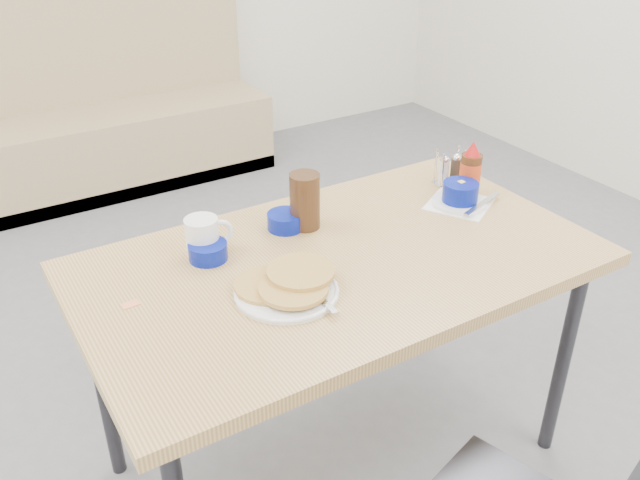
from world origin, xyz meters
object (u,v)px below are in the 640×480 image
condiment_caddy (449,171)px  syrup_bottle (470,171)px  pancake_plate (287,287)px  grits_setting (460,195)px  booth_bench (100,125)px  coffee_mug (204,235)px  amber_tumbler (305,201)px  creamer_bowl (208,251)px  butter_bowl (285,221)px  dining_table (339,277)px

condiment_caddy → syrup_bottle: (0.00, -0.09, 0.03)m
pancake_plate → grits_setting: (0.70, 0.15, 0.01)m
syrup_bottle → booth_bench: bearing=103.4°
coffee_mug → condiment_caddy: size_ratio=1.13×
pancake_plate → amber_tumbler: 0.36m
creamer_bowl → amber_tumbler: (0.32, 0.02, 0.06)m
booth_bench → condiment_caddy: bearing=-76.2°
coffee_mug → creamer_bowl: bearing=-99.9°
condiment_caddy → creamer_bowl: bearing=-169.0°
condiment_caddy → grits_setting: bearing=-110.0°
booth_bench → butter_bowl: booth_bench is taller
booth_bench → condiment_caddy: (0.57, -2.32, 0.45)m
dining_table → coffee_mug: size_ratio=10.38×
pancake_plate → syrup_bottle: 0.81m
pancake_plate → amber_tumbler: amber_tumbler is taller
grits_setting → syrup_bottle: syrup_bottle is taller
grits_setting → creamer_bowl: (-0.80, 0.11, -0.01)m
butter_bowl → syrup_bottle: syrup_bottle is taller
condiment_caddy → butter_bowl: bearing=-172.0°
grits_setting → condiment_caddy: (0.08, 0.14, 0.01)m
booth_bench → grits_setting: (0.49, -2.46, 0.44)m
butter_bowl → syrup_bottle: (0.62, -0.10, 0.05)m
coffee_mug → creamer_bowl: size_ratio=1.28×
dining_table → condiment_caddy: 0.62m
dining_table → amber_tumbler: amber_tumbler is taller
butter_bowl → amber_tumbler: amber_tumbler is taller
creamer_bowl → coffee_mug: bearing=80.1°
dining_table → amber_tumbler: 0.25m
booth_bench → coffee_mug: size_ratio=14.09×
grits_setting → syrup_bottle: (0.08, 0.05, 0.04)m
coffee_mug → amber_tumbler: 0.31m
grits_setting → creamer_bowl: grits_setting is taller
grits_setting → condiment_caddy: bearing=61.2°
syrup_bottle → dining_table: bearing=-168.0°
butter_bowl → condiment_caddy: condiment_caddy is taller
dining_table → syrup_bottle: size_ratio=7.91×
coffee_mug → amber_tumbler: size_ratio=0.81×
coffee_mug → creamer_bowl: (-0.01, -0.04, -0.03)m
booth_bench → creamer_bowl: bearing=-97.4°
dining_table → amber_tumbler: bearing=87.2°
booth_bench → dining_table: size_ratio=1.36×
booth_bench → butter_bowl: (-0.04, -2.31, 0.43)m
butter_bowl → dining_table: bearing=-78.7°
pancake_plate → syrup_bottle: (0.78, 0.20, 0.06)m
dining_table → condiment_caddy: condiment_caddy is taller
booth_bench → coffee_mug: booth_bench is taller
dining_table → creamer_bowl: creamer_bowl is taller
creamer_bowl → syrup_bottle: size_ratio=0.60×
booth_bench → amber_tumbler: size_ratio=11.42×
butter_bowl → creamer_bowl: bearing=-170.9°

